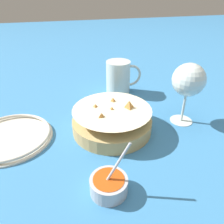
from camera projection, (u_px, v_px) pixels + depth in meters
name	position (u px, v px, depth m)	size (l,w,h in m)	color
ground_plane	(120.00, 123.00, 0.62)	(4.00, 4.00, 0.00)	teal
food_basket	(112.00, 120.00, 0.58)	(0.21, 0.21, 0.08)	tan
sauce_cup	(109.00, 184.00, 0.41)	(0.08, 0.07, 0.11)	#B7B7BC
wine_glass	(189.00, 81.00, 0.57)	(0.09, 0.09, 0.17)	silver
beer_mug	(119.00, 79.00, 0.77)	(0.13, 0.08, 0.12)	silver
side_plate	(10.00, 135.00, 0.56)	(0.21, 0.21, 0.01)	silver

